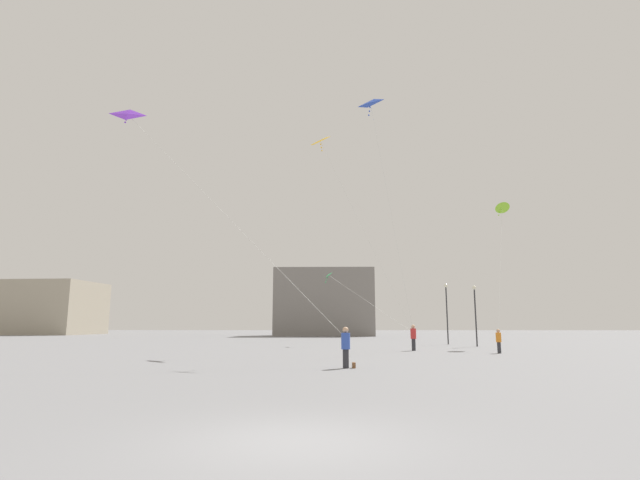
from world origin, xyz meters
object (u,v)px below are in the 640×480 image
(kite_amber_delta, at_px, (321,144))
(lamppost_west, at_px, (447,304))
(handbag_beside_flyer, at_px, (354,365))
(kite_lime_diamond, at_px, (502,208))
(kite_emerald_delta, at_px, (330,277))
(kite_violet_delta, at_px, (132,119))
(lamppost_east, at_px, (475,306))
(kite_cobalt_delta, at_px, (372,110))
(person_in_blue, at_px, (346,345))
(building_left_hall, at_px, (37,308))
(person_in_orange, at_px, (499,340))
(building_centre_hall, at_px, (324,303))
(person_in_red, at_px, (413,336))

(kite_amber_delta, relative_size, lamppost_west, 2.54)
(handbag_beside_flyer, bearing_deg, kite_lime_diamond, 55.70)
(kite_emerald_delta, relative_size, handbag_beside_flyer, 29.90)
(kite_violet_delta, relative_size, lamppost_east, 2.44)
(kite_lime_diamond, bearing_deg, handbag_beside_flyer, -124.30)
(kite_violet_delta, distance_m, lamppost_east, 30.94)
(kite_cobalt_delta, distance_m, kite_amber_delta, 6.20)
(person_in_blue, height_order, kite_emerald_delta, kite_emerald_delta)
(kite_emerald_delta, height_order, kite_amber_delta, kite_amber_delta)
(person_in_blue, distance_m, building_left_hall, 89.31)
(kite_emerald_delta, xyz_separation_m, lamppost_west, (11.10, 2.61, -2.42))
(person_in_orange, height_order, lamppost_east, lamppost_east)
(kite_lime_diamond, bearing_deg, building_centre_hall, 112.72)
(person_in_blue, bearing_deg, kite_amber_delta, 115.19)
(person_in_red, relative_size, kite_emerald_delta, 0.19)
(lamppost_east, bearing_deg, kite_violet_delta, -142.37)
(building_centre_hall, bearing_deg, lamppost_west, -70.01)
(building_left_hall, bearing_deg, kite_amber_delta, -45.75)
(person_in_orange, relative_size, kite_cobalt_delta, 0.11)
(lamppost_west, bearing_deg, kite_lime_diamond, -52.05)
(person_in_red, height_order, building_centre_hall, building_centre_hall)
(kite_cobalt_delta, bearing_deg, person_in_orange, 22.40)
(kite_lime_diamond, relative_size, kite_emerald_delta, 1.17)
(handbag_beside_flyer, bearing_deg, kite_violet_delta, 165.21)
(person_in_blue, height_order, kite_violet_delta, kite_violet_delta)
(kite_cobalt_delta, xyz_separation_m, kite_amber_delta, (-3.38, 5.19, -0.30))
(person_in_red, height_order, person_in_orange, person_in_red)
(kite_violet_delta, distance_m, handbag_beside_flyer, 17.91)
(kite_lime_diamond, distance_m, building_left_hall, 85.99)
(kite_cobalt_delta, height_order, handbag_beside_flyer, kite_cobalt_delta)
(kite_emerald_delta, bearing_deg, kite_violet_delta, -118.44)
(lamppost_east, bearing_deg, kite_amber_delta, -148.32)
(lamppost_east, bearing_deg, lamppost_west, 107.33)
(person_in_blue, bearing_deg, building_centre_hall, 111.16)
(kite_lime_diamond, xyz_separation_m, building_left_hall, (-70.46, 48.77, -7.12))
(person_in_orange, relative_size, kite_emerald_delta, 0.17)
(person_in_red, xyz_separation_m, lamppost_east, (6.46, 6.78, 2.45))
(person_in_blue, distance_m, kite_violet_delta, 17.08)
(building_centre_hall, relative_size, handbag_beside_flyer, 50.13)
(handbag_beside_flyer, bearing_deg, lamppost_east, 61.77)
(person_in_blue, distance_m, lamppost_west, 27.87)
(person_in_red, bearing_deg, person_in_orange, -72.59)
(kite_emerald_delta, xyz_separation_m, lamppost_east, (12.52, -1.94, -2.72))
(handbag_beside_flyer, bearing_deg, kite_amber_delta, 97.65)
(person_in_red, relative_size, kite_violet_delta, 0.15)
(building_left_hall, xyz_separation_m, handbag_beside_flyer, (56.50, -69.24, -4.72))
(kite_cobalt_delta, bearing_deg, person_in_red, 63.40)
(person_in_blue, height_order, person_in_orange, person_in_blue)
(kite_lime_diamond, xyz_separation_m, kite_amber_delta, (-15.72, -7.44, 3.30))
(building_left_hall, bearing_deg, person_in_red, -41.81)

